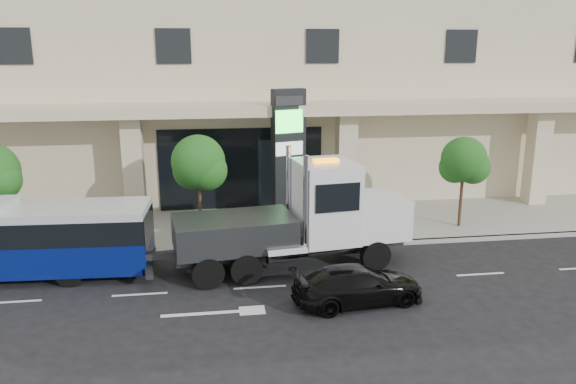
# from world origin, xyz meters

# --- Properties ---
(ground) EXTENTS (120.00, 120.00, 0.00)m
(ground) POSITION_xyz_m (0.00, 0.00, 0.00)
(ground) COLOR black
(ground) RESTS_ON ground
(sidewalk) EXTENTS (120.00, 6.00, 0.15)m
(sidewalk) POSITION_xyz_m (0.00, 5.00, 0.07)
(sidewalk) COLOR gray
(sidewalk) RESTS_ON ground
(curb) EXTENTS (120.00, 0.30, 0.15)m
(curb) POSITION_xyz_m (0.00, 2.00, 0.07)
(curb) COLOR gray
(curb) RESTS_ON ground
(convention_center) EXTENTS (60.00, 17.60, 20.00)m
(convention_center) POSITION_xyz_m (-0.00, 15.42, 9.97)
(convention_center) COLOR beige
(convention_center) RESTS_ON ground
(tree_mid) EXTENTS (2.28, 2.20, 4.38)m
(tree_mid) POSITION_xyz_m (-1.97, 3.59, 3.26)
(tree_mid) COLOR #422B19
(tree_mid) RESTS_ON sidewalk
(tree_right) EXTENTS (2.10, 2.00, 4.04)m
(tree_right) POSITION_xyz_m (9.53, 3.59, 3.04)
(tree_right) COLOR #422B19
(tree_right) RESTS_ON sidewalk
(tow_truck) EXTENTS (9.80, 3.45, 4.43)m
(tow_truck) POSITION_xyz_m (1.77, 0.20, 1.82)
(tow_truck) COLOR #2D3033
(tow_truck) RESTS_ON ground
(black_sedan) EXTENTS (4.40, 2.23, 1.23)m
(black_sedan) POSITION_xyz_m (2.99, -3.12, 0.61)
(black_sedan) COLOR black
(black_sedan) RESTS_ON ground
(signage_pylon) EXTENTS (1.59, 0.95, 6.04)m
(signage_pylon) POSITION_xyz_m (2.00, 5.52, 3.22)
(signage_pylon) COLOR black
(signage_pylon) RESTS_ON sidewalk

